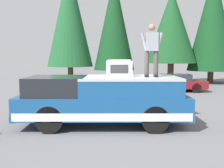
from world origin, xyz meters
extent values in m
plane|color=slate|center=(0.00, 0.00, 0.00)|extent=(90.00, 90.00, 0.00)
cube|color=navy|center=(-0.21, 0.51, 0.70)|extent=(2.00, 5.50, 0.70)
cube|color=silver|center=(-0.21, 0.51, 0.51)|extent=(2.01, 5.39, 0.24)
cube|color=black|center=(-0.21, 2.03, 1.35)|extent=(1.84, 1.87, 0.60)
cube|color=navy|center=(-0.21, -0.37, 1.31)|extent=(1.92, 3.19, 0.52)
cube|color=#B7BABF|center=(-0.21, -0.37, 1.61)|extent=(1.94, 3.19, 0.08)
cube|color=#232326|center=(-0.21, 3.20, 0.43)|extent=(1.96, 0.16, 0.20)
cube|color=#B2B5BA|center=(-0.21, -2.18, 0.43)|extent=(1.96, 0.16, 0.20)
cylinder|color=black|center=(-1.06, 2.11, 0.42)|extent=(0.30, 0.84, 0.84)
cylinder|color=black|center=(0.64, 2.11, 0.42)|extent=(0.30, 0.84, 0.84)
cylinder|color=black|center=(-1.06, -1.08, 0.42)|extent=(0.30, 0.84, 0.84)
cylinder|color=black|center=(0.64, -1.08, 0.42)|extent=(0.30, 0.84, 0.84)
cube|color=silver|center=(-0.08, -0.02, 1.91)|extent=(0.64, 0.84, 0.52)
cube|color=#2D2D30|center=(-0.41, -0.02, 1.91)|extent=(0.01, 0.59, 0.29)
cube|color=#99999E|center=(-0.08, -0.02, 2.19)|extent=(0.58, 0.76, 0.04)
cylinder|color=#423D38|center=(-0.37, -1.20, 2.07)|extent=(0.15, 0.15, 0.84)
cube|color=black|center=(-0.41, -1.20, 1.69)|extent=(0.26, 0.11, 0.08)
cylinder|color=#423D38|center=(-0.37, -0.90, 2.07)|extent=(0.15, 0.15, 0.84)
cube|color=black|center=(-0.41, -0.90, 1.69)|extent=(0.26, 0.11, 0.08)
cube|color=#9399A3|center=(-0.37, -1.05, 2.78)|extent=(0.24, 0.40, 0.58)
sphere|color=#A37A5B|center=(-0.37, -1.05, 3.23)|extent=(0.22, 0.22, 0.22)
cylinder|color=#9399A3|center=(-0.40, -1.30, 2.78)|extent=(0.09, 0.23, 0.58)
cylinder|color=#9399A3|center=(-0.40, -0.81, 2.78)|extent=(0.09, 0.23, 0.58)
cube|color=maroon|center=(8.39, -3.94, 0.49)|extent=(1.64, 4.10, 0.50)
cube|color=#282D38|center=(8.39, -4.04, 0.95)|extent=(1.31, 1.89, 0.42)
cylinder|color=black|center=(7.67, -2.67, 0.31)|extent=(0.20, 0.62, 0.62)
cylinder|color=black|center=(9.11, -2.67, 0.31)|extent=(0.20, 0.62, 0.62)
cylinder|color=black|center=(7.67, -5.21, 0.31)|extent=(0.20, 0.62, 0.62)
cylinder|color=black|center=(9.11, -5.21, 0.31)|extent=(0.20, 0.62, 0.62)
cylinder|color=#4C3826|center=(13.94, -8.52, 0.55)|extent=(0.49, 0.49, 1.09)
cone|color=#14421E|center=(13.94, -8.52, 5.47)|extent=(4.11, 4.11, 8.76)
cylinder|color=#4C3826|center=(13.57, -4.91, 0.88)|extent=(0.52, 0.52, 1.77)
cone|color=#194C23|center=(13.57, -4.91, 4.87)|extent=(4.31, 4.31, 6.20)
cylinder|color=#4C3826|center=(13.64, -0.02, 0.59)|extent=(0.42, 0.42, 1.18)
cone|color=#14421E|center=(13.64, -0.02, 5.22)|extent=(3.47, 3.47, 8.08)
cylinder|color=#4C3826|center=(13.58, 3.75, 0.73)|extent=(0.47, 0.47, 1.47)
cone|color=#1E562D|center=(13.58, 3.75, 5.73)|extent=(3.88, 3.88, 8.51)
camera|label=1|loc=(-8.70, 0.25, 2.30)|focal=41.37mm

